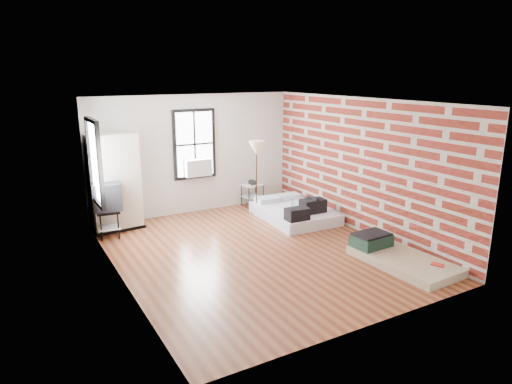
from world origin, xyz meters
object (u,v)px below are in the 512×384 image
mattress_main (295,212)px  mattress_bare (396,256)px  floor_lamp (256,151)px  side_table (252,189)px  wardrobe (114,182)px  tv_stand (107,197)px

mattress_main → mattress_bare: bearing=-84.0°
floor_lamp → side_table: bearing=69.9°
mattress_bare → wardrobe: size_ratio=0.92×
mattress_bare → side_table: size_ratio=2.90×
tv_stand → floor_lamp: bearing=4.2°
side_table → tv_stand: bearing=-173.8°
side_table → tv_stand: tv_stand is taller
mattress_main → side_table: bearing=105.4°
floor_lamp → tv_stand: 3.49m
mattress_bare → floor_lamp: size_ratio=1.09×
wardrobe → floor_lamp: size_ratio=1.18×
mattress_main → side_table: (-0.32, 1.43, 0.28)m
side_table → floor_lamp: floor_lamp is taller
mattress_main → mattress_bare: (0.18, -2.94, -0.05)m
side_table → tv_stand: size_ratio=0.58×
side_table → tv_stand: 3.67m
tv_stand → mattress_main: bearing=-7.0°
mattress_main → wardrobe: (-3.71, 1.36, 0.86)m
wardrobe → floor_lamp: bearing=-13.2°
mattress_bare → tv_stand: (-4.13, 3.97, 0.69)m
mattress_main → floor_lamp: floor_lamp is taller
side_table → mattress_main: bearing=-77.2°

